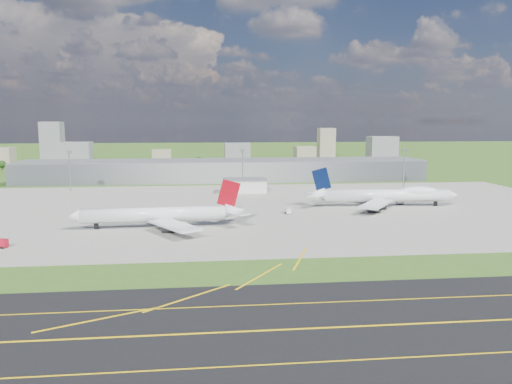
{
  "coord_description": "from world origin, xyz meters",
  "views": [
    {
      "loc": [
        -16.24,
        -210.18,
        44.21
      ],
      "look_at": [
        10.33,
        36.83,
        9.0
      ],
      "focal_mm": 35.0,
      "sensor_mm": 36.0,
      "label": 1
    }
  ],
  "objects": [
    {
      "name": "tree_far_w",
      "position": [
        -200.0,
        270.0,
        5.18
      ],
      "size": [
        7.2,
        7.2,
        8.8
      ],
      "color": "#382314",
      "rests_on": "ground"
    },
    {
      "name": "bldg_ce",
      "position": [
        100.0,
        350.0,
        8.0
      ],
      "size": [
        22.0,
        24.0,
        16.0
      ],
      "primitive_type": "cube",
      "color": "gray",
      "rests_on": "ground"
    },
    {
      "name": "bldg_w",
      "position": [
        -140.0,
        300.0,
        12.0
      ],
      "size": [
        28.0,
        22.0,
        24.0
      ],
      "primitive_type": "cube",
      "color": "slate",
      "rests_on": "ground"
    },
    {
      "name": "tree_w",
      "position": [
        -110.0,
        265.0,
        4.86
      ],
      "size": [
        6.75,
        6.75,
        8.25
      ],
      "color": "#382314",
      "rests_on": "ground"
    },
    {
      "name": "tree_c",
      "position": [
        -20.0,
        280.0,
        5.84
      ],
      "size": [
        8.1,
        8.1,
        9.9
      ],
      "color": "#382314",
      "rests_on": "ground"
    },
    {
      "name": "airliner_blue_quad",
      "position": [
        79.35,
        39.53,
        5.74
      ],
      "size": [
        79.16,
        61.83,
        20.66
      ],
      "rotation": [
        0.0,
        0.0,
        -0.09
      ],
      "color": "silver",
      "rests_on": "ground"
    },
    {
      "name": "mast_east",
      "position": [
        120.0,
        115.0,
        17.71
      ],
      "size": [
        3.5,
        2.0,
        25.9
      ],
      "color": "gray",
      "rests_on": "ground"
    },
    {
      "name": "bldg_tall_e",
      "position": [
        140.0,
        410.0,
        18.0
      ],
      "size": [
        20.0,
        18.0,
        36.0
      ],
      "primitive_type": "cube",
      "color": "gray",
      "rests_on": "ground"
    },
    {
      "name": "mast_west",
      "position": [
        -100.0,
        115.0,
        17.71
      ],
      "size": [
        3.5,
        2.0,
        25.9
      ],
      "color": "gray",
      "rests_on": "ground"
    },
    {
      "name": "tree_far_e",
      "position": [
        160.0,
        285.0,
        4.53
      ],
      "size": [
        6.3,
        6.3,
        7.7
      ],
      "color": "#382314",
      "rests_on": "ground"
    },
    {
      "name": "bldg_e",
      "position": [
        180.0,
        320.0,
        14.0
      ],
      "size": [
        30.0,
        22.0,
        28.0
      ],
      "primitive_type": "cube",
      "color": "slate",
      "rests_on": "ground"
    },
    {
      "name": "van_white_far",
      "position": [
        88.55,
        43.26,
        1.1
      ],
      "size": [
        4.23,
        2.31,
        2.16
      ],
      "rotation": [
        0.0,
        0.0,
        0.1
      ],
      "color": "silver",
      "rests_on": "ground"
    },
    {
      "name": "ground",
      "position": [
        0.0,
        150.0,
        0.0
      ],
      "size": [
        1400.0,
        1400.0,
        0.0
      ],
      "primitive_type": "plane",
      "color": "#395A1C",
      "rests_on": "ground"
    },
    {
      "name": "mast_center",
      "position": [
        10.0,
        115.0,
        17.71
      ],
      "size": [
        3.5,
        2.0,
        25.9
      ],
      "color": "gray",
      "rests_on": "ground"
    },
    {
      "name": "bldg_tall_w",
      "position": [
        -180.0,
        360.0,
        22.0
      ],
      "size": [
        22.0,
        20.0,
        44.0
      ],
      "primitive_type": "cube",
      "color": "slate",
      "rests_on": "ground"
    },
    {
      "name": "tree_e",
      "position": [
        70.0,
        275.0,
        5.51
      ],
      "size": [
        7.65,
        7.65,
        9.35
      ],
      "color": "#382314",
      "rests_on": "ground"
    },
    {
      "name": "ops_building",
      "position": [
        10.0,
        100.0,
        4.0
      ],
      "size": [
        26.0,
        16.0,
        8.0
      ],
      "primitive_type": "cube",
      "color": "silver",
      "rests_on": "ground"
    },
    {
      "name": "bldg_far_w",
      "position": [
        -220.0,
        320.0,
        9.0
      ],
      "size": [
        24.0,
        20.0,
        18.0
      ],
      "primitive_type": "cube",
      "color": "gray",
      "rests_on": "ground"
    },
    {
      "name": "van_white_near",
      "position": [
        24.5,
        23.66,
        1.34
      ],
      "size": [
        2.54,
        5.32,
        2.67
      ],
      "rotation": [
        0.0,
        0.0,
        1.6
      ],
      "color": "silver",
      "rests_on": "ground"
    },
    {
      "name": "bldg_cw",
      "position": [
        -60.0,
        340.0,
        7.0
      ],
      "size": [
        20.0,
        18.0,
        14.0
      ],
      "primitive_type": "cube",
      "color": "gray",
      "rests_on": "ground"
    },
    {
      "name": "tug_yellow",
      "position": [
        -30.49,
        11.45,
        0.86
      ],
      "size": [
        3.37,
        3.69,
        1.64
      ],
      "rotation": [
        0.0,
        0.0,
        0.95
      ],
      "color": "#F2EC0E",
      "rests_on": "ground"
    },
    {
      "name": "taxiway",
      "position": [
        0.0,
        -110.0,
        0.03
      ],
      "size": [
        1400.0,
        60.0,
        0.06
      ],
      "primitive_type": "cube",
      "color": "black",
      "rests_on": "ground"
    },
    {
      "name": "terminal",
      "position": [
        0.0,
        165.0,
        7.5
      ],
      "size": [
        300.0,
        42.0,
        15.0
      ],
      "primitive_type": "cube",
      "color": "gray",
      "rests_on": "ground"
    },
    {
      "name": "bldg_c",
      "position": [
        20.0,
        310.0,
        11.0
      ],
      "size": [
        26.0,
        20.0,
        22.0
      ],
      "primitive_type": "cube",
      "color": "slate",
      "rests_on": "ground"
    },
    {
      "name": "apron",
      "position": [
        10.0,
        40.0,
        0.04
      ],
      "size": [
        360.0,
        190.0,
        0.08
      ],
      "primitive_type": "cube",
      "color": "gray",
      "rests_on": "ground"
    },
    {
      "name": "airliner_red_twin",
      "position": [
        -33.91,
        -1.69,
        5.35
      ],
      "size": [
        73.09,
        57.0,
        20.07
      ],
      "rotation": [
        0.0,
        0.0,
        3.18
      ],
      "color": "silver",
      "rests_on": "ground"
    }
  ]
}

